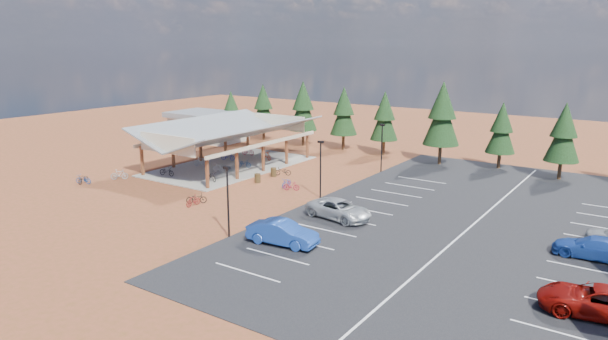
# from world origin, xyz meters

# --- Properties ---
(ground) EXTENTS (140.00, 140.00, 0.00)m
(ground) POSITION_xyz_m (0.00, 0.00, 0.00)
(ground) COLOR brown
(ground) RESTS_ON ground
(asphalt_lot) EXTENTS (27.00, 44.00, 0.04)m
(asphalt_lot) POSITION_xyz_m (18.50, 3.00, 0.02)
(asphalt_lot) COLOR black
(asphalt_lot) RESTS_ON ground
(concrete_pad) EXTENTS (10.60, 18.60, 0.10)m
(concrete_pad) POSITION_xyz_m (-10.00, 7.00, 0.05)
(concrete_pad) COLOR gray
(concrete_pad) RESTS_ON ground
(bike_pavilion) EXTENTS (11.65, 19.40, 4.97)m
(bike_pavilion) POSITION_xyz_m (-10.00, 7.00, 3.82)
(bike_pavilion) COLOR brown
(bike_pavilion) RESTS_ON concrete_pad
(outbuilding) EXTENTS (11.00, 7.00, 3.90)m
(outbuilding) POSITION_xyz_m (-24.00, 18.00, 2.03)
(outbuilding) COLOR #ADA593
(outbuilding) RESTS_ON ground
(lamp_post_0) EXTENTS (0.50, 0.25, 5.14)m
(lamp_post_0) POSITION_xyz_m (5.00, -10.00, 2.98)
(lamp_post_0) COLOR black
(lamp_post_0) RESTS_ON ground
(lamp_post_1) EXTENTS (0.50, 0.25, 5.14)m
(lamp_post_1) POSITION_xyz_m (5.00, 2.00, 2.98)
(lamp_post_1) COLOR black
(lamp_post_1) RESTS_ON ground
(lamp_post_2) EXTENTS (0.50, 0.25, 5.14)m
(lamp_post_2) POSITION_xyz_m (5.00, 14.00, 2.98)
(lamp_post_2) COLOR black
(lamp_post_2) RESTS_ON ground
(trash_bin_0) EXTENTS (0.60, 0.60, 0.90)m
(trash_bin_0) POSITION_xyz_m (-3.01, 3.08, 0.45)
(trash_bin_0) COLOR #3E2D16
(trash_bin_0) RESTS_ON ground
(trash_bin_1) EXTENTS (0.60, 0.60, 0.90)m
(trash_bin_1) POSITION_xyz_m (-3.27, 6.01, 0.45)
(trash_bin_1) COLOR #3E2D16
(trash_bin_1) RESTS_ON ground
(pine_0) EXTENTS (2.87, 2.87, 6.68)m
(pine_0) POSITION_xyz_m (-23.15, 21.98, 4.07)
(pine_0) COLOR #382314
(pine_0) RESTS_ON ground
(pine_1) EXTENTS (3.38, 3.38, 7.89)m
(pine_1) POSITION_xyz_m (-17.52, 22.35, 4.81)
(pine_1) COLOR #382314
(pine_1) RESTS_ON ground
(pine_2) EXTENTS (3.70, 3.70, 8.61)m
(pine_2) POSITION_xyz_m (-10.48, 21.94, 5.26)
(pine_2) COLOR #382314
(pine_2) RESTS_ON ground
(pine_3) EXTENTS (3.45, 3.45, 8.04)m
(pine_3) POSITION_xyz_m (-4.71, 22.70, 4.91)
(pine_3) COLOR #382314
(pine_3) RESTS_ON ground
(pine_4) EXTENTS (3.35, 3.35, 7.79)m
(pine_4) POSITION_xyz_m (1.18, 22.33, 4.76)
(pine_4) COLOR #382314
(pine_4) RESTS_ON ground
(pine_5) EXTENTS (4.02, 4.02, 9.36)m
(pine_5) POSITION_xyz_m (8.80, 21.09, 5.72)
(pine_5) COLOR #382314
(pine_5) RESTS_ON ground
(pine_6) EXTENTS (3.13, 3.13, 7.28)m
(pine_6) POSITION_xyz_m (14.89, 22.73, 4.44)
(pine_6) COLOR #382314
(pine_6) RESTS_ON ground
(pine_7) EXTENTS (3.35, 3.35, 7.80)m
(pine_7) POSITION_xyz_m (21.27, 21.14, 4.76)
(pine_7) COLOR #382314
(pine_7) RESTS_ON ground
(bike_0) EXTENTS (1.87, 0.84, 0.95)m
(bike_0) POSITION_xyz_m (-12.26, -0.28, 0.57)
(bike_0) COLOR black
(bike_0) RESTS_ON concrete_pad
(bike_1) EXTENTS (1.88, 0.86, 1.09)m
(bike_1) POSITION_xyz_m (-12.41, 4.77, 0.64)
(bike_1) COLOR gray
(bike_1) RESTS_ON concrete_pad
(bike_2) EXTENTS (1.81, 1.06, 0.90)m
(bike_2) POSITION_xyz_m (-12.17, 8.94, 0.55)
(bike_2) COLOR navy
(bike_2) RESTS_ON concrete_pad
(bike_3) EXTENTS (1.69, 0.79, 0.98)m
(bike_3) POSITION_xyz_m (-12.13, 12.49, 0.59)
(bike_3) COLOR maroon
(bike_3) RESTS_ON concrete_pad
(bike_4) EXTENTS (1.85, 1.11, 0.92)m
(bike_4) POSITION_xyz_m (-6.96, 0.75, 0.56)
(bike_4) COLOR black
(bike_4) RESTS_ON concrete_pad
(bike_5) EXTENTS (1.50, 0.44, 0.90)m
(bike_5) POSITION_xyz_m (-8.98, 3.88, 0.55)
(bike_5) COLOR #999DA2
(bike_5) RESTS_ON concrete_pad
(bike_6) EXTENTS (1.78, 0.84, 0.90)m
(bike_6) POSITION_xyz_m (-8.28, 7.22, 0.55)
(bike_6) COLOR navy
(bike_6) RESTS_ON concrete_pad
(bike_7) EXTENTS (1.92, 0.98, 1.11)m
(bike_7) POSITION_xyz_m (-8.60, 11.57, 0.65)
(bike_7) COLOR #9F2F0F
(bike_7) RESTS_ON concrete_pad
(bike_8) EXTENTS (1.21, 1.73, 0.86)m
(bike_8) POSITION_xyz_m (-16.94, -6.72, 0.43)
(bike_8) COLOR black
(bike_8) RESTS_ON ground
(bike_9) EXTENTS (1.54, 1.56, 1.02)m
(bike_9) POSITION_xyz_m (-15.32, -3.75, 0.51)
(bike_9) COLOR gray
(bike_9) RESTS_ON ground
(bike_10) EXTENTS (1.79, 1.09, 0.89)m
(bike_10) POSITION_xyz_m (-16.79, -6.84, 0.44)
(bike_10) COLOR #144192
(bike_10) RESTS_ON ground
(bike_11) EXTENTS (0.46, 1.59, 0.95)m
(bike_11) POSITION_xyz_m (-2.52, -6.08, 0.48)
(bike_11) COLOR maroon
(bike_11) RESTS_ON ground
(bike_12) EXTENTS (1.68, 1.63, 0.91)m
(bike_12) POSITION_xyz_m (-2.89, -5.35, 0.46)
(bike_12) COLOR black
(bike_12) RESTS_ON ground
(bike_14) EXTENTS (0.87, 1.80, 0.91)m
(bike_14) POSITION_xyz_m (0.33, 3.34, 0.45)
(bike_14) COLOR #203197
(bike_14) RESTS_ON ground
(bike_15) EXTENTS (1.54, 1.08, 0.91)m
(bike_15) POSITION_xyz_m (1.44, 2.59, 0.45)
(bike_15) COLOR maroon
(bike_15) RESTS_ON ground
(bike_16) EXTENTS (1.76, 1.32, 0.88)m
(bike_16) POSITION_xyz_m (-2.74, 6.90, 0.44)
(bike_16) COLOR black
(bike_16) RESTS_ON ground
(car_1) EXTENTS (5.13, 2.30, 1.64)m
(car_1) POSITION_xyz_m (9.03, -9.07, 0.86)
(car_1) COLOR navy
(car_1) RESTS_ON asphalt_lot
(car_2) EXTENTS (5.68, 3.28, 1.49)m
(car_2) POSITION_xyz_m (9.36, -2.11, 0.79)
(car_2) COLOR #9FA2A6
(car_2) RESTS_ON asphalt_lot
(car_6) EXTENTS (5.93, 3.39, 1.56)m
(car_6) POSITION_xyz_m (27.95, -8.12, 0.82)
(car_6) COLOR maroon
(car_6) RESTS_ON asphalt_lot
(car_7) EXTENTS (4.96, 2.11, 1.43)m
(car_7) POSITION_xyz_m (26.85, 0.10, 0.75)
(car_7) COLOR #1D429C
(car_7) RESTS_ON asphalt_lot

